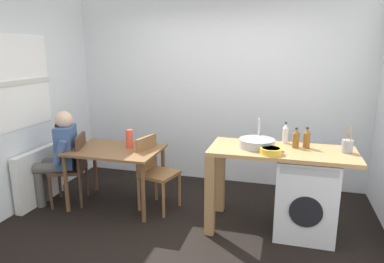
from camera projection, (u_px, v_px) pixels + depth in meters
ground_plane at (183, 235)px, 3.71m from camera, size 5.46×5.46×0.00m
wall_back at (218, 90)px, 5.04m from camera, size 4.60×0.10×2.70m
wall_window_side at (2, 102)px, 3.96m from camera, size 0.12×3.80×2.70m
radiator at (39, 176)px, 4.44m from camera, size 0.10×0.80×0.70m
dining_table at (115, 156)px, 4.29m from camera, size 1.10×0.76×0.74m
chair_person_seat at (74, 165)px, 4.39m from camera, size 0.51×0.51×0.90m
chair_opposite at (154, 169)px, 4.26m from camera, size 0.48×0.48×0.90m
seated_person at (60, 153)px, 4.35m from camera, size 0.56×0.54×1.20m
kitchen_counter at (261, 162)px, 3.72m from camera, size 1.50×0.68×0.92m
washing_machine at (305, 196)px, 3.67m from camera, size 0.60×0.61×0.86m
sink_basin at (257, 143)px, 3.68m from camera, size 0.38×0.38×0.09m
tap at (259, 131)px, 3.83m from camera, size 0.02×0.02×0.28m
bottle_tall_green at (285, 134)px, 3.83m from camera, size 0.06×0.06×0.24m
bottle_squat_brown at (296, 139)px, 3.66m from camera, size 0.07×0.07×0.22m
bottle_clear_small at (307, 139)px, 3.65m from camera, size 0.07×0.07×0.22m
mixing_bowl at (271, 150)px, 3.46m from camera, size 0.22×0.22×0.06m
utensil_crock at (347, 146)px, 3.49m from camera, size 0.11×0.11×0.30m
vase at (129, 139)px, 4.30m from camera, size 0.09×0.09×0.23m
scissors at (277, 151)px, 3.54m from camera, size 0.15×0.06×0.01m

